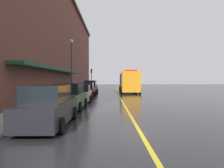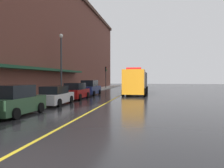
# 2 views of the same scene
# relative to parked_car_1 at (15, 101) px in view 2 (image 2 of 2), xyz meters

# --- Properties ---
(ground_plane) EXTENTS (112.00, 112.00, 0.00)m
(ground_plane) POSITION_rel_parked_car_1_xyz_m (3.97, 17.91, -0.84)
(ground_plane) COLOR #232326
(sidewalk_left) EXTENTS (2.40, 70.00, 0.15)m
(sidewalk_left) POSITION_rel_parked_car_1_xyz_m (-2.23, 17.91, -0.77)
(sidewalk_left) COLOR #ADA8A0
(sidewalk_left) RESTS_ON ground
(lane_center_stripe) EXTENTS (0.16, 70.00, 0.01)m
(lane_center_stripe) POSITION_rel_parked_car_1_xyz_m (3.97, 17.91, -0.84)
(lane_center_stripe) COLOR gold
(lane_center_stripe) RESTS_ON ground
(brick_building_left) EXTENTS (15.02, 64.00, 15.54)m
(brick_building_left) POSITION_rel_parked_car_1_xyz_m (-10.35, 16.91, 6.93)
(brick_building_left) COLOR brown
(brick_building_left) RESTS_ON ground
(parked_car_1) EXTENTS (2.04, 4.24, 1.81)m
(parked_car_1) POSITION_rel_parked_car_1_xyz_m (0.00, 0.00, 0.00)
(parked_car_1) COLOR #2D5133
(parked_car_1) RESTS_ON ground
(parked_car_2) EXTENTS (2.06, 4.64, 1.56)m
(parked_car_2) POSITION_rel_parked_car_1_xyz_m (0.06, 5.51, -0.10)
(parked_car_2) COLOR silver
(parked_car_2) RESTS_ON ground
(parked_car_3) EXTENTS (2.05, 4.34, 1.70)m
(parked_car_3) POSITION_rel_parked_car_1_xyz_m (-0.01, 10.78, -0.04)
(parked_car_3) COLOR maroon
(parked_car_3) RESTS_ON ground
(parked_car_4) EXTENTS (2.04, 4.67, 1.93)m
(parked_car_4) POSITION_rel_parked_car_1_xyz_m (-0.01, 16.41, 0.05)
(parked_car_4) COLOR navy
(parked_car_4) RESTS_ON ground
(utility_truck) EXTENTS (2.96, 9.12, 3.45)m
(utility_truck) POSITION_rel_parked_car_1_xyz_m (5.82, 18.22, 0.81)
(utility_truck) COLOR orange
(utility_truck) RESTS_ON ground
(parking_meter_0) EXTENTS (0.14, 0.18, 1.33)m
(parking_meter_0) POSITION_rel_parked_car_1_xyz_m (-1.38, 9.66, 0.22)
(parking_meter_0) COLOR #4C4C51
(parking_meter_0) RESTS_ON sidewalk_left
(parking_meter_1) EXTENTS (0.14, 0.18, 1.33)m
(parking_meter_1) POSITION_rel_parked_car_1_xyz_m (-1.38, 13.44, 0.22)
(parking_meter_1) COLOR #4C4C51
(parking_meter_1) RESTS_ON sidewalk_left
(street_lamp_left) EXTENTS (0.44, 0.44, 6.94)m
(street_lamp_left) POSITION_rel_parked_car_1_xyz_m (-1.98, 11.68, 3.56)
(street_lamp_left) COLOR #33383D
(street_lamp_left) RESTS_ON sidewalk_left
(traffic_light_near) EXTENTS (0.38, 0.36, 4.30)m
(traffic_light_near) POSITION_rel_parked_car_1_xyz_m (-1.32, 32.76, 2.31)
(traffic_light_near) COLOR #232326
(traffic_light_near) RESTS_ON sidewalk_left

